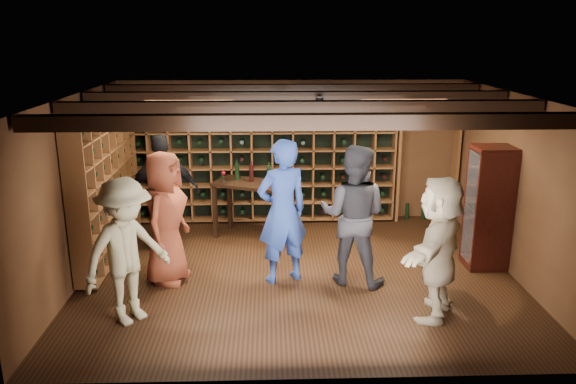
{
  "coord_description": "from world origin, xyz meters",
  "views": [
    {
      "loc": [
        -0.4,
        -7.31,
        3.32
      ],
      "look_at": [
        -0.14,
        0.2,
        1.15
      ],
      "focal_mm": 35.0,
      "sensor_mm": 36.0,
      "label": 1
    }
  ],
  "objects_px": {
    "man_blue_shirt": "(282,212)",
    "guest_woman_black": "(164,193)",
    "guest_beige": "(439,248)",
    "man_grey_suit": "(353,215)",
    "guest_red_floral": "(166,218)",
    "tasting_table": "(253,189)",
    "guest_khaki": "(126,252)",
    "display_cabinet": "(488,210)"
  },
  "relations": [
    {
      "from": "display_cabinet",
      "to": "tasting_table",
      "type": "relative_size",
      "value": 1.25
    },
    {
      "from": "guest_red_floral",
      "to": "guest_khaki",
      "type": "relative_size",
      "value": 1.04
    },
    {
      "from": "man_grey_suit",
      "to": "guest_khaki",
      "type": "distance_m",
      "value": 2.94
    },
    {
      "from": "man_grey_suit",
      "to": "guest_red_floral",
      "type": "distance_m",
      "value": 2.51
    },
    {
      "from": "man_blue_shirt",
      "to": "guest_woman_black",
      "type": "height_order",
      "value": "man_blue_shirt"
    },
    {
      "from": "display_cabinet",
      "to": "man_blue_shirt",
      "type": "xyz_separation_m",
      "value": [
        -2.95,
        -0.39,
        0.13
      ]
    },
    {
      "from": "man_blue_shirt",
      "to": "tasting_table",
      "type": "relative_size",
      "value": 1.41
    },
    {
      "from": "guest_woman_black",
      "to": "guest_beige",
      "type": "bearing_deg",
      "value": 133.53
    },
    {
      "from": "display_cabinet",
      "to": "man_grey_suit",
      "type": "bearing_deg",
      "value": -167.2
    },
    {
      "from": "man_grey_suit",
      "to": "guest_red_floral",
      "type": "relative_size",
      "value": 1.05
    },
    {
      "from": "guest_red_floral",
      "to": "guest_khaki",
      "type": "distance_m",
      "value": 1.13
    },
    {
      "from": "guest_khaki",
      "to": "guest_beige",
      "type": "xyz_separation_m",
      "value": [
        3.63,
        0.0,
        -0.0
      ]
    },
    {
      "from": "man_grey_suit",
      "to": "guest_khaki",
      "type": "relative_size",
      "value": 1.09
    },
    {
      "from": "guest_red_floral",
      "to": "guest_beige",
      "type": "relative_size",
      "value": 1.05
    },
    {
      "from": "tasting_table",
      "to": "guest_woman_black",
      "type": "bearing_deg",
      "value": -135.91
    },
    {
      "from": "man_grey_suit",
      "to": "guest_woman_black",
      "type": "distance_m",
      "value": 3.0
    },
    {
      "from": "man_blue_shirt",
      "to": "man_grey_suit",
      "type": "height_order",
      "value": "man_blue_shirt"
    },
    {
      "from": "man_blue_shirt",
      "to": "guest_woman_black",
      "type": "bearing_deg",
      "value": -57.31
    },
    {
      "from": "guest_woman_black",
      "to": "guest_beige",
      "type": "height_order",
      "value": "guest_woman_black"
    },
    {
      "from": "guest_beige",
      "to": "guest_red_floral",
      "type": "bearing_deg",
      "value": -79.66
    },
    {
      "from": "man_blue_shirt",
      "to": "guest_beige",
      "type": "bearing_deg",
      "value": 125.96
    },
    {
      "from": "man_grey_suit",
      "to": "guest_woman_black",
      "type": "bearing_deg",
      "value": -3.77
    },
    {
      "from": "man_blue_shirt",
      "to": "guest_khaki",
      "type": "xyz_separation_m",
      "value": [
        -1.83,
        -1.06,
        -0.12
      ]
    },
    {
      "from": "display_cabinet",
      "to": "guest_red_floral",
      "type": "distance_m",
      "value": 4.52
    },
    {
      "from": "guest_khaki",
      "to": "guest_woman_black",
      "type": "bearing_deg",
      "value": 40.65
    },
    {
      "from": "guest_red_floral",
      "to": "guest_khaki",
      "type": "bearing_deg",
      "value": -178.82
    },
    {
      "from": "guest_khaki",
      "to": "guest_beige",
      "type": "height_order",
      "value": "guest_khaki"
    },
    {
      "from": "guest_woman_black",
      "to": "display_cabinet",
      "type": "bearing_deg",
      "value": 155.88
    },
    {
      "from": "guest_khaki",
      "to": "guest_beige",
      "type": "relative_size",
      "value": 1.0
    },
    {
      "from": "guest_khaki",
      "to": "guest_beige",
      "type": "bearing_deg",
      "value": -48.23
    },
    {
      "from": "guest_khaki",
      "to": "guest_beige",
      "type": "distance_m",
      "value": 3.63
    },
    {
      "from": "guest_red_floral",
      "to": "tasting_table",
      "type": "distance_m",
      "value": 1.99
    },
    {
      "from": "man_grey_suit",
      "to": "guest_khaki",
      "type": "xyz_separation_m",
      "value": [
        -2.77,
        -0.99,
        -0.08
      ]
    },
    {
      "from": "guest_woman_black",
      "to": "guest_khaki",
      "type": "relative_size",
      "value": 1.05
    },
    {
      "from": "tasting_table",
      "to": "man_grey_suit",
      "type": "bearing_deg",
      "value": -27.89
    },
    {
      "from": "man_blue_shirt",
      "to": "guest_beige",
      "type": "distance_m",
      "value": 2.1
    },
    {
      "from": "display_cabinet",
      "to": "guest_beige",
      "type": "distance_m",
      "value": 1.84
    },
    {
      "from": "man_grey_suit",
      "to": "guest_woman_black",
      "type": "height_order",
      "value": "man_grey_suit"
    },
    {
      "from": "guest_beige",
      "to": "tasting_table",
      "type": "bearing_deg",
      "value": -112.31
    },
    {
      "from": "display_cabinet",
      "to": "man_grey_suit",
      "type": "xyz_separation_m",
      "value": [
        -2.0,
        -0.45,
        0.1
      ]
    },
    {
      "from": "display_cabinet",
      "to": "man_blue_shirt",
      "type": "distance_m",
      "value": 2.97
    },
    {
      "from": "man_grey_suit",
      "to": "tasting_table",
      "type": "bearing_deg",
      "value": -30.78
    }
  ]
}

